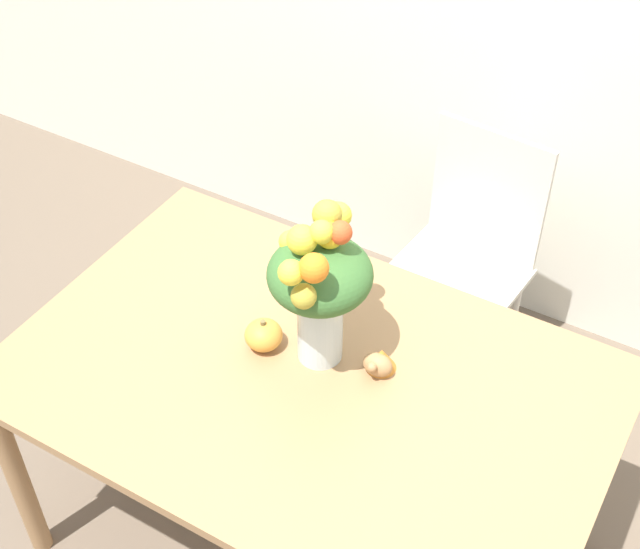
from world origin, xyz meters
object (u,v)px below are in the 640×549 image
(flower_vase, at_px, (320,282))
(turkey_figurine, at_px, (380,361))
(dining_chair_near_window, at_px, (463,263))
(pumpkin, at_px, (264,335))

(flower_vase, distance_m, turkey_figurine, 0.27)
(turkey_figurine, xyz_separation_m, dining_chair_near_window, (-0.08, 0.78, -0.29))
(dining_chair_near_window, bearing_deg, pumpkin, -99.32)
(pumpkin, distance_m, dining_chair_near_window, 0.93)
(flower_vase, height_order, turkey_figurine, flower_vase)
(flower_vase, xyz_separation_m, pumpkin, (-0.14, -0.05, -0.21))
(turkey_figurine, relative_size, dining_chair_near_window, 0.11)
(turkey_figurine, bearing_deg, pumpkin, -165.71)
(pumpkin, bearing_deg, turkey_figurine, 14.29)
(flower_vase, xyz_separation_m, dining_chair_near_window, (0.08, 0.80, -0.51))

